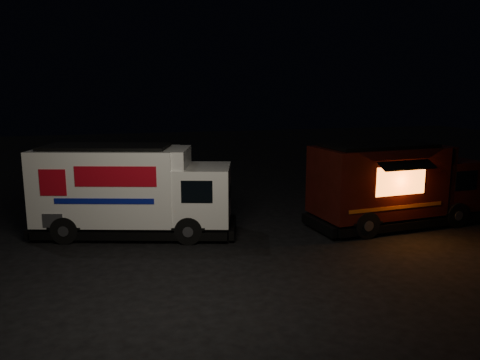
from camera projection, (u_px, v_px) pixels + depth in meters
name	position (u px, v px, depth m)	size (l,w,h in m)	color
ground	(227.00, 251.00, 13.63)	(80.00, 80.00, 0.00)	black
white_truck	(135.00, 190.00, 14.94)	(6.41, 2.19, 2.91)	silver
red_truck	(396.00, 184.00, 16.07)	(6.14, 2.26, 2.86)	#390D0A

